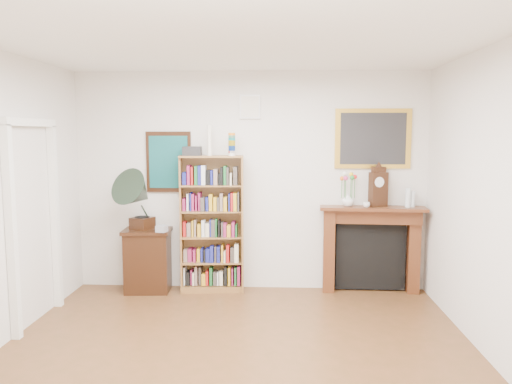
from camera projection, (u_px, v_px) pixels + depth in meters
room at (231, 212)px, 3.94m from camera, size 4.51×5.01×2.81m
door_casing at (34, 205)px, 5.25m from camera, size 0.08×1.02×2.17m
teal_poster at (169, 162)px, 6.42m from camera, size 0.58×0.04×0.78m
small_picture at (250, 107)px, 6.29m from camera, size 0.26×0.04×0.30m
gilt_painting at (373, 139)px, 6.26m from camera, size 0.95×0.04×0.75m
bookshelf at (212, 216)px, 6.33m from camera, size 0.83×0.35×2.00m
side_cabinet at (148, 260)px, 6.37m from camera, size 0.62×0.47×0.81m
fireplace at (371, 242)px, 6.34m from camera, size 1.33×0.40×1.10m
gramophone at (139, 195)px, 6.17m from camera, size 0.68×0.74×0.79m
cd_stack at (162, 229)px, 6.15m from camera, size 0.14×0.14×0.08m
mantel_clock at (378, 187)px, 6.23m from camera, size 0.24×0.18×0.50m
flower_vase at (348, 200)px, 6.27m from camera, size 0.19×0.19×0.16m
teacup at (366, 205)px, 6.17m from camera, size 0.11×0.11×0.07m
bottle_left at (408, 198)px, 6.18m from camera, size 0.07×0.07×0.24m
bottle_right at (413, 199)px, 6.20m from camera, size 0.06×0.06×0.20m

